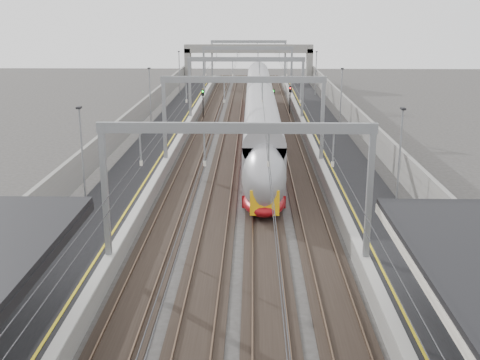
{
  "coord_description": "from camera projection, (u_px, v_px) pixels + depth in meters",
  "views": [
    {
      "loc": [
        0.73,
        -5.33,
        12.61
      ],
      "look_at": [
        0.0,
        29.66,
        2.68
      ],
      "focal_mm": 45.0,
      "sensor_mm": 36.0,
      "label": 1
    }
  ],
  "objects": [
    {
      "name": "signal_red_far",
      "position": [
        290.0,
        95.0,
        74.75
      ],
      "size": [
        0.32,
        0.32,
        3.48
      ],
      "color": "black",
      "rests_on": "ground"
    },
    {
      "name": "signal_green",
      "position": [
        203.0,
        98.0,
        71.76
      ],
      "size": [
        0.32,
        0.32,
        3.48
      ],
      "color": "black",
      "rests_on": "ground"
    },
    {
      "name": "overbridge",
      "position": [
        249.0,
        54.0,
        103.31
      ],
      "size": [
        22.0,
        2.2,
        6.9
      ],
      "color": "gray",
      "rests_on": "ground"
    },
    {
      "name": "platform_right",
      "position": [
        337.0,
        156.0,
        51.56
      ],
      "size": [
        4.0,
        120.0,
        1.0
      ],
      "primitive_type": "cube",
      "color": "black",
      "rests_on": "ground"
    },
    {
      "name": "wall_left",
      "position": [
        114.0,
        143.0,
        51.65
      ],
      "size": [
        0.3,
        120.0,
        3.2
      ],
      "primitive_type": "cube",
      "color": "gray",
      "rests_on": "ground"
    },
    {
      "name": "tracks",
      "position": [
        244.0,
        161.0,
        51.85
      ],
      "size": [
        11.4,
        140.0,
        0.2
      ],
      "color": "black",
      "rests_on": "ground"
    },
    {
      "name": "platform_left",
      "position": [
        151.0,
        155.0,
        51.89
      ],
      "size": [
        4.0,
        120.0,
        1.0
      ],
      "primitive_type": "cube",
      "color": "black",
      "rests_on": "ground"
    },
    {
      "name": "signal_red_near",
      "position": [
        273.0,
        98.0,
        71.8
      ],
      "size": [
        0.32,
        0.32,
        3.48
      ],
      "color": "black",
      "rests_on": "ground"
    },
    {
      "name": "overhead_line",
      "position": [
        245.0,
        81.0,
        56.55
      ],
      "size": [
        13.0,
        140.0,
        6.6
      ],
      "color": "gray",
      "rests_on": "platform_left"
    },
    {
      "name": "wall_right",
      "position": [
        375.0,
        144.0,
        51.2
      ],
      "size": [
        0.3,
        120.0,
        3.2
      ],
      "primitive_type": "cube",
      "color": "gray",
      "rests_on": "ground"
    },
    {
      "name": "train",
      "position": [
        260.0,
        119.0,
        59.19
      ],
      "size": [
        2.84,
        51.71,
        4.48
      ],
      "color": "maroon",
      "rests_on": "ground"
    }
  ]
}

